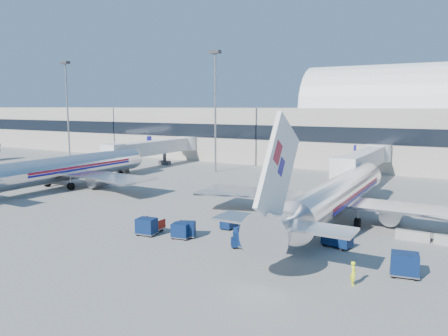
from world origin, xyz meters
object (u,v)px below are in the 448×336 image
Objects in this scene: tug_lead at (242,241)px; cart_open_red at (152,227)px; cart_train_a at (187,229)px; cart_solo_far at (405,264)px; jetbridge_mid at (158,147)px; tug_right at (336,239)px; ramp_worker at (353,273)px; cart_solo_near at (248,237)px; cart_train_b at (181,230)px; jetbridge_near at (366,159)px; airliner_main at (336,196)px; barrier_near at (413,236)px; mast_west at (215,93)px; cart_train_c at (147,226)px; tug_left at (229,222)px; airliner_mid at (63,168)px; mast_far_west at (67,96)px.

cart_open_red is at bearing 148.57° from tug_lead.
cart_solo_far is at bearing -23.49° from cart_train_a.
jetbridge_mid is 55.26m from tug_lead.
tug_right is 8.45m from ramp_worker.
cart_solo_near reaches higher than tug_right.
jetbridge_near is at bearing 66.92° from cart_train_b.
airliner_main is 8.74m from barrier_near.
cart_train_a is at bearing -63.03° from mast_west.
cart_train_c reaches higher than cart_train_b.
ramp_worker is (50.04, -41.97, -3.06)m from jetbridge_mid.
cart_solo_far is (17.39, -4.82, 0.29)m from tug_left.
tug_lead is at bearing -111.93° from airliner_main.
tug_right is at bearing -45.95° from mast_west.
airliner_mid is at bearing 45.44° from ramp_worker.
cart_solo_far reaches higher than cart_train_b.
tug_right is 1.34× the size of cart_train_a.
tug_right is 1.23× the size of cart_solo_far.
tug_left reaches higher than tug_lead.
tug_right reaches higher than cart_open_red.
cart_train_c is (29.78, -39.75, -3.04)m from jetbridge_mid.
cart_train_c is at bearing -35.11° from mast_far_west.
mast_far_west and mast_west have the same top height.
cart_solo_far is 1.30× the size of ramp_worker.
cart_train_a is at bearing 154.34° from tug_left.
cart_open_red is (-10.09, -0.01, -0.16)m from tug_lead.
airliner_main reaches higher than jetbridge_near.
cart_solo_near is at bearing 44.40° from ramp_worker.
cart_train_c is (-9.70, -1.24, 0.28)m from tug_lead.
barrier_near reaches higher than cart_open_red.
tug_right is at bearing -94.52° from tug_left.
barrier_near is 1.46× the size of cart_train_a.
cart_train_b is (-2.25, -5.27, 0.13)m from tug_left.
jetbridge_mid is 65.56m from cart_solo_far.
tug_left is at bearing -12.65° from airliner_mid.
jetbridge_mid is at bearing 1.81° from mast_far_west.
mast_west is 55.70m from cart_solo_far.
cart_open_red is at bearing 162.29° from cart_train_b.
mast_west reaches higher than jetbridge_mid.
tug_right is (2.31, -7.90, -2.17)m from airliner_main.
jetbridge_mid is at bearing 108.14° from cart_train_a.
airliner_mid is 39.68m from mast_far_west.
mast_far_west reaches higher than ramp_worker.
barrier_near is 1.33× the size of cart_solo_far.
cart_solo_far is at bearing -31.67° from tug_lead.
cart_train_a is (31.12, -12.09, -2.13)m from airliner_mid.
jetbridge_near reaches higher than tug_lead.
mast_west is 43.05m from cart_open_red.
mast_far_west is at bearing -179.32° from jetbridge_near.
tug_right is at bearing -3.13° from ramp_worker.
airliner_mid is at bearing 135.78° from cart_train_a.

